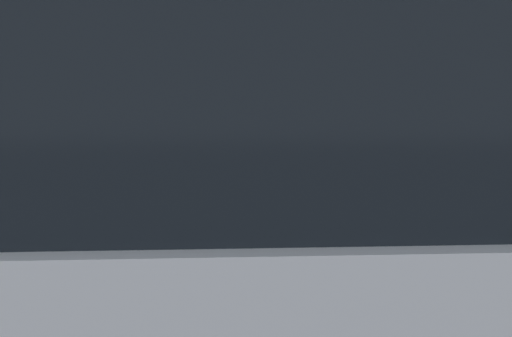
# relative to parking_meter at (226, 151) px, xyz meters

# --- Properties ---
(parking_meter) EXTENTS (0.17, 0.18, 1.50)m
(parking_meter) POSITION_rel_parking_meter_xyz_m (0.00, 0.00, 0.00)
(parking_meter) COLOR slate
(parking_meter) RESTS_ON sidewalk_curb
(pedestrian_at_meter) EXTENTS (0.57, 0.72, 1.67)m
(pedestrian_at_meter) POSITION_rel_parking_meter_xyz_m (0.52, 0.22, -0.13)
(pedestrian_at_meter) COLOR #1E233F
(pedestrian_at_meter) RESTS_ON sidewalk_curb
(parked_sedan_white) EXTENTS (4.65, 1.92, 1.76)m
(parked_sedan_white) POSITION_rel_parking_meter_xyz_m (0.17, -1.81, -0.34)
(parked_sedan_white) COLOR white
(parked_sedan_white) RESTS_ON ground
(background_railing) EXTENTS (24.06, 0.06, 1.15)m
(background_railing) POSITION_rel_parking_meter_xyz_m (-0.05, 1.85, -0.25)
(background_railing) COLOR gray
(background_railing) RESTS_ON sidewalk_curb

